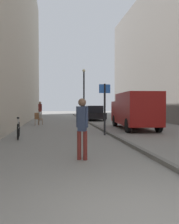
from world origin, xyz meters
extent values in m
plane|color=gray|center=(0.00, 12.00, 0.00)|extent=(80.00, 80.00, 0.00)
cube|color=#615F5B|center=(1.58, 12.00, 0.06)|extent=(0.16, 40.00, 0.12)
cylinder|color=gray|center=(-2.73, 19.41, 0.44)|extent=(0.13, 0.13, 0.87)
cylinder|color=gray|center=(-2.55, 19.36, 0.44)|extent=(0.13, 0.13, 0.87)
cube|color=maroon|center=(-2.64, 19.39, 1.25)|extent=(0.29, 0.27, 0.74)
cylinder|color=maroon|center=(-2.77, 19.43, 1.30)|extent=(0.10, 0.10, 0.63)
cylinder|color=maroon|center=(-2.51, 19.35, 1.30)|extent=(0.10, 0.10, 0.63)
sphere|color=brown|center=(-2.64, 19.39, 1.74)|extent=(0.24, 0.24, 0.24)
cylinder|color=maroon|center=(-0.54, 3.64, 0.40)|extent=(0.12, 0.12, 0.81)
cylinder|color=maroon|center=(-0.38, 3.58, 0.40)|extent=(0.12, 0.12, 0.81)
cube|color=#2D3851|center=(-0.46, 3.61, 1.15)|extent=(0.28, 0.26, 0.69)
cylinder|color=#2D3851|center=(-0.57, 3.65, 1.20)|extent=(0.10, 0.10, 0.58)
cylinder|color=#2D3851|center=(-0.34, 3.56, 1.20)|extent=(0.10, 0.10, 0.58)
sphere|color=brown|center=(-0.46, 3.61, 1.61)|extent=(0.22, 0.22, 0.22)
cube|color=maroon|center=(3.72, 10.31, 1.30)|extent=(2.19, 3.83, 1.92)
cube|color=maroon|center=(3.89, 12.88, 1.06)|extent=(2.04, 1.57, 1.44)
cube|color=black|center=(3.92, 13.38, 1.38)|extent=(1.64, 0.15, 0.63)
cylinder|color=black|center=(3.01, 12.79, 0.40)|extent=(0.27, 0.81, 0.80)
cylinder|color=black|center=(4.75, 12.68, 0.40)|extent=(0.27, 0.81, 0.80)
cylinder|color=black|center=(2.77, 9.22, 0.40)|extent=(0.27, 0.81, 0.80)
cylinder|color=black|center=(4.51, 9.10, 0.40)|extent=(0.27, 0.81, 0.80)
cube|color=black|center=(2.62, 19.54, 0.49)|extent=(1.82, 4.21, 0.55)
cube|color=black|center=(2.62, 19.54, 1.11)|extent=(1.53, 2.53, 0.68)
cylinder|color=black|center=(1.81, 20.97, 0.32)|extent=(0.20, 0.64, 0.64)
cylinder|color=black|center=(3.45, 20.96, 0.32)|extent=(0.20, 0.64, 0.64)
cylinder|color=black|center=(1.80, 18.11, 0.32)|extent=(0.20, 0.64, 0.64)
cylinder|color=black|center=(3.44, 18.11, 0.32)|extent=(0.20, 0.64, 0.64)
cylinder|color=black|center=(1.28, 8.46, 1.30)|extent=(0.10, 0.10, 2.60)
cube|color=#2659B2|center=(1.28, 8.46, 2.35)|extent=(0.60, 0.13, 0.44)
cylinder|color=black|center=(1.38, 17.40, 2.25)|extent=(0.14, 0.14, 4.50)
sphere|color=beige|center=(1.38, 17.40, 4.62)|extent=(0.28, 0.28, 0.28)
torus|color=black|center=(-2.94, 8.56, 0.36)|extent=(0.14, 0.72, 0.72)
torus|color=black|center=(-2.82, 7.51, 0.36)|extent=(0.14, 0.72, 0.72)
cylinder|color=#B7B7BC|center=(-2.88, 8.03, 0.51)|extent=(0.16, 0.94, 0.05)
cylinder|color=#B7B7BC|center=(-2.85, 7.85, 0.73)|extent=(0.04, 0.04, 0.40)
cube|color=black|center=(-2.85, 7.85, 0.95)|extent=(0.13, 0.25, 0.06)
cylinder|color=brown|center=(-2.16, 14.57, 0.23)|extent=(0.04, 0.04, 0.45)
cylinder|color=brown|center=(-2.39, 14.27, 0.23)|extent=(0.04, 0.04, 0.45)
cylinder|color=brown|center=(-2.46, 14.80, 0.23)|extent=(0.04, 0.04, 0.45)
cylinder|color=brown|center=(-2.69, 14.50, 0.23)|extent=(0.04, 0.04, 0.45)
cube|color=brown|center=(-2.43, 14.53, 0.47)|extent=(0.62, 0.62, 0.04)
cube|color=brown|center=(-2.59, 14.65, 0.71)|extent=(0.30, 0.38, 0.45)
camera|label=1|loc=(-1.20, -2.52, 1.54)|focal=35.62mm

